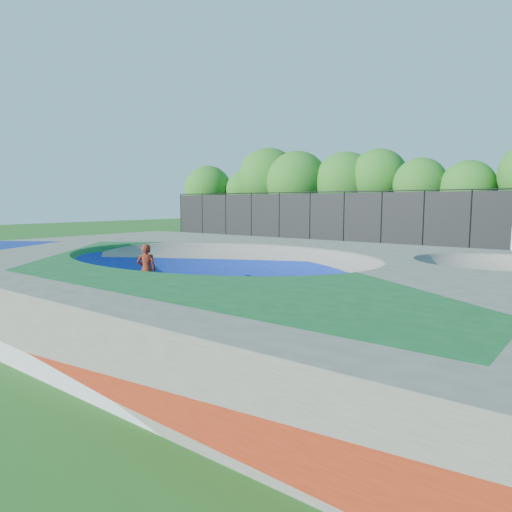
{
  "coord_description": "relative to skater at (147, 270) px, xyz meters",
  "views": [
    {
      "loc": [
        9.93,
        -10.84,
        3.12
      ],
      "look_at": [
        -0.68,
        3.0,
        1.1
      ],
      "focal_mm": 32.0,
      "sensor_mm": 36.0,
      "label": 1
    }
  ],
  "objects": [
    {
      "name": "ground",
      "position": [
        2.26,
        1.01,
        -0.89
      ],
      "size": [
        120.0,
        120.0,
        0.0
      ],
      "primitive_type": "plane",
      "color": "#1B5216",
      "rests_on": "ground"
    },
    {
      "name": "skater",
      "position": [
        0.0,
        0.0,
        0.0
      ],
      "size": [
        0.77,
        0.73,
        1.77
      ],
      "primitive_type": "imported",
      "rotation": [
        0.0,
        0.0,
        3.8
      ],
      "color": "red",
      "rests_on": "ground"
    },
    {
      "name": "treeline",
      "position": [
        -1.95,
        26.88,
        4.02
      ],
      "size": [
        53.35,
        6.98,
        8.52
      ],
      "color": "#453522",
      "rests_on": "ground"
    },
    {
      "name": "fence",
      "position": [
        2.26,
        22.01,
        1.21
      ],
      "size": [
        48.09,
        0.09,
        4.04
      ],
      "color": "black",
      "rests_on": "ground"
    },
    {
      "name": "skateboard",
      "position": [
        0.0,
        0.0,
        -0.86
      ],
      "size": [
        0.77,
        0.62,
        0.05
      ],
      "primitive_type": "cube",
      "rotation": [
        0.0,
        0.0,
        0.61
      ],
      "color": "black",
      "rests_on": "ground"
    },
    {
      "name": "skate_deck",
      "position": [
        2.26,
        1.01,
        -0.14
      ],
      "size": [
        22.0,
        14.0,
        1.5
      ],
      "primitive_type": "cube",
      "color": "gray",
      "rests_on": "ground"
    }
  ]
}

